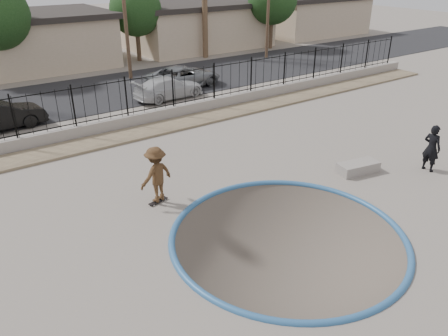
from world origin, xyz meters
TOP-DOWN VIEW (x-y plane):
  - ground at (0.00, 12.00)m, footprint 120.00×120.00m
  - bowl_pit at (0.00, -1.00)m, footprint 6.84×6.84m
  - coping_ring at (0.00, -1.00)m, footprint 7.04×7.04m
  - rock_strip at (0.00, 9.20)m, footprint 42.00×1.60m
  - retaining_wall at (0.00, 10.30)m, footprint 42.00×0.45m
  - fence at (0.00, 10.30)m, footprint 40.00×0.04m
  - street at (0.00, 17.00)m, footprint 90.00×8.00m
  - house_center at (0.00, 26.50)m, footprint 10.60×8.60m
  - house_east at (14.00, 26.50)m, footprint 12.60×8.60m
  - house_east_far at (28.00, 26.50)m, footprint 11.60×8.60m
  - utility_pole_mid at (4.00, 19.00)m, footprint 1.70×0.24m
  - street_tree_mid at (7.00, 24.00)m, footprint 3.96×3.96m
  - skater at (-2.20, 3.00)m, footprint 1.37×0.99m
  - skateboard at (-2.20, 3.00)m, footprint 0.75×0.34m
  - videographer at (7.50, -0.77)m, footprint 0.46×0.69m
  - concrete_ledge at (5.13, 0.66)m, footprint 1.70×0.99m
  - car_c at (3.91, 13.40)m, footprint 4.31×2.01m
  - car_d at (5.85, 15.00)m, footprint 4.96×2.55m

SIDE VIEW (x-z plane):
  - ground at x=0.00m, z-range -2.20..0.00m
  - bowl_pit at x=0.00m, z-range -0.90..0.90m
  - coping_ring at x=0.00m, z-range -0.10..0.10m
  - street at x=0.00m, z-range 0.00..0.04m
  - skateboard at x=-2.20m, z-range 0.02..0.08m
  - rock_strip at x=0.00m, z-range 0.00..0.11m
  - concrete_ledge at x=5.13m, z-range 0.00..0.40m
  - retaining_wall at x=0.00m, z-range 0.00..0.60m
  - car_c at x=3.91m, z-range 0.04..1.25m
  - car_d at x=5.85m, z-range 0.04..1.38m
  - videographer at x=7.50m, z-range 0.00..1.84m
  - skater at x=-2.20m, z-range 0.00..1.91m
  - fence at x=0.00m, z-range 0.60..2.40m
  - house_east at x=14.00m, z-range 0.02..3.92m
  - house_east_far at x=28.00m, z-range 0.02..3.92m
  - house_center at x=0.00m, z-range 0.02..3.92m
  - street_tree_mid at x=7.00m, z-range 0.92..6.75m
  - utility_pole_mid at x=4.00m, z-range 0.21..9.71m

